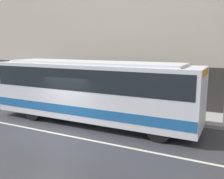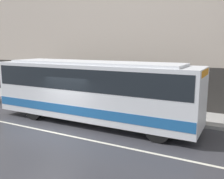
{
  "view_description": "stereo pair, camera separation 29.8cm",
  "coord_description": "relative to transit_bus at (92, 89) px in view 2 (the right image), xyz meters",
  "views": [
    {
      "loc": [
        7.44,
        -8.73,
        4.03
      ],
      "look_at": [
        1.9,
        2.25,
        1.88
      ],
      "focal_mm": 40.0,
      "sensor_mm": 36.0,
      "label": 1
    },
    {
      "loc": [
        7.71,
        -8.6,
        4.03
      ],
      "look_at": [
        1.9,
        2.25,
        1.88
      ],
      "focal_mm": 40.0,
      "sensor_mm": 36.0,
      "label": 2
    }
  ],
  "objects": [
    {
      "name": "lane_stripe",
      "position": [
        -0.72,
        -2.25,
        -1.83
      ],
      "size": [
        54.0,
        0.14,
        0.01
      ],
      "color": "beige",
      "rests_on": "ground_plane"
    },
    {
      "name": "pedestrian_waiting",
      "position": [
        -4.02,
        2.5,
        -0.81
      ],
      "size": [
        0.36,
        0.36,
        1.79
      ],
      "color": "#1E5933",
      "rests_on": "sidewalk"
    },
    {
      "name": "transit_bus",
      "position": [
        0.0,
        0.0,
        0.0
      ],
      "size": [
        11.11,
        2.52,
        3.25
      ],
      "color": "silver",
      "rests_on": "ground_plane"
    },
    {
      "name": "building_facade",
      "position": [
        -0.72,
        4.61,
        3.78
      ],
      "size": [
        60.0,
        0.35,
        11.62
      ],
      "color": "#B7A899",
      "rests_on": "ground_plane"
    },
    {
      "name": "sidewalk",
      "position": [
        -0.72,
        3.11,
        -1.74
      ],
      "size": [
        60.0,
        2.71,
        0.18
      ],
      "color": "#A09E99",
      "rests_on": "ground_plane"
    },
    {
      "name": "ground_plane",
      "position": [
        -0.72,
        -2.25,
        -1.83
      ],
      "size": [
        60.0,
        60.0,
        0.0
      ],
      "primitive_type": "plane",
      "color": "#333338"
    }
  ]
}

